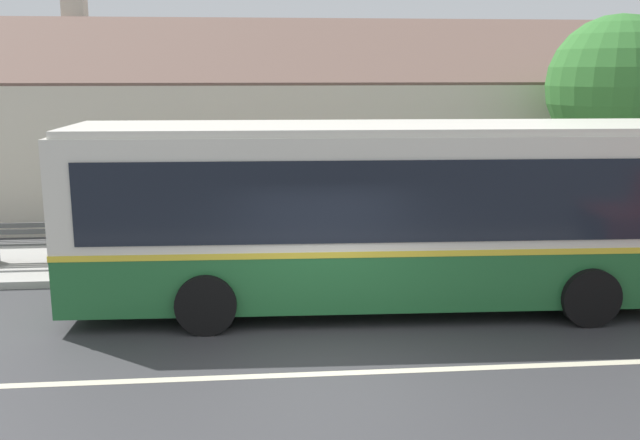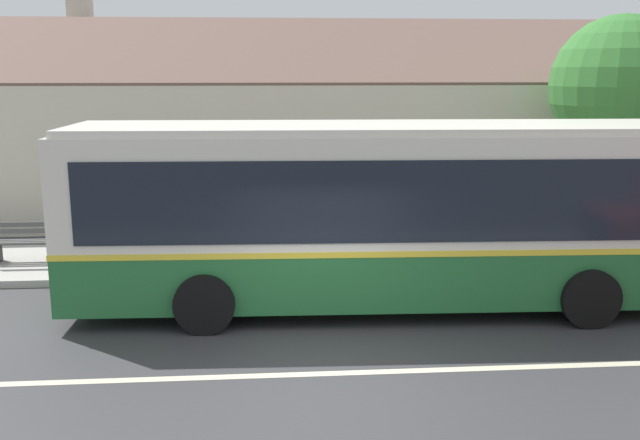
% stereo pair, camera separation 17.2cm
% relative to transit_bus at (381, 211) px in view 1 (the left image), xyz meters
% --- Properties ---
extents(ground_plane, '(300.00, 300.00, 0.00)m').
position_rel_transit_bus_xyz_m(ground_plane, '(-1.22, -2.90, -1.77)').
color(ground_plane, '#38383A').
extents(sidewalk_far, '(60.00, 3.00, 0.15)m').
position_rel_transit_bus_xyz_m(sidewalk_far, '(-1.22, 3.10, -1.69)').
color(sidewalk_far, '#ADAAA3').
rests_on(sidewalk_far, ground).
extents(lane_divider_stripe, '(60.00, 0.16, 0.01)m').
position_rel_transit_bus_xyz_m(lane_divider_stripe, '(-1.22, -2.90, -1.76)').
color(lane_divider_stripe, beige).
rests_on(lane_divider_stripe, ground).
extents(community_building, '(27.21, 9.82, 6.85)m').
position_rel_transit_bus_xyz_m(community_building, '(-0.56, 11.00, 0.27)').
color(community_building, beige).
rests_on(community_building, ground).
extents(transit_bus, '(11.07, 3.01, 3.30)m').
position_rel_transit_bus_xyz_m(transit_bus, '(0.00, 0.00, 0.00)').
color(transit_bus, '#236633').
rests_on(transit_bus, ground).
extents(bench_by_building, '(1.83, 0.51, 0.94)m').
position_rel_transit_bus_xyz_m(bench_by_building, '(-7.08, 2.97, -1.19)').
color(bench_by_building, '#4C4C4C').
rests_on(bench_by_building, sidewalk_far).
extents(street_tree_primary, '(3.34, 3.34, 5.52)m').
position_rel_transit_bus_xyz_m(street_tree_primary, '(6.43, 4.32, 1.96)').
color(street_tree_primary, '#4C3828').
rests_on(street_tree_primary, ground).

